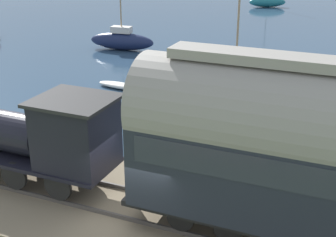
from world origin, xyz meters
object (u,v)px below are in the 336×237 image
(rowboat_near_shore, at_px, (335,121))
(rowboat_mid_harbor, at_px, (263,157))
(sailboat_white, at_px, (234,92))
(rowboat_far_out, at_px, (120,86))
(sailboat_teal, at_px, (267,2))
(sailboat_navy, at_px, (122,40))
(steam_locomotive, at_px, (37,134))

(rowboat_near_shore, height_order, rowboat_mid_harbor, rowboat_mid_harbor)
(sailboat_white, xyz_separation_m, rowboat_far_out, (0.23, 6.47, -0.57))
(rowboat_mid_harbor, xyz_separation_m, rowboat_far_out, (5.73, 9.13, -0.05))
(sailboat_teal, relative_size, sailboat_navy, 0.63)
(rowboat_near_shore, bearing_deg, steam_locomotive, 176.39)
(sailboat_teal, height_order, sailboat_white, sailboat_white)
(steam_locomotive, distance_m, sailboat_teal, 43.40)
(sailboat_teal, height_order, rowboat_mid_harbor, sailboat_teal)
(sailboat_teal, bearing_deg, sailboat_white, 166.06)
(sailboat_teal, height_order, rowboat_far_out, sailboat_teal)
(sailboat_white, xyz_separation_m, rowboat_mid_harbor, (-5.51, -2.65, -0.52))
(sailboat_teal, bearing_deg, rowboat_far_out, 154.74)
(sailboat_white, height_order, rowboat_far_out, sailboat_white)
(rowboat_mid_harbor, bearing_deg, sailboat_navy, 16.96)
(rowboat_near_shore, relative_size, rowboat_mid_harbor, 1.12)
(steam_locomotive, relative_size, sailboat_navy, 0.71)
(steam_locomotive, xyz_separation_m, rowboat_mid_harbor, (5.22, -6.01, -2.04))
(rowboat_mid_harbor, bearing_deg, rowboat_near_shore, -51.38)
(sailboat_navy, bearing_deg, steam_locomotive, -165.45)
(steam_locomotive, height_order, sailboat_white, sailboat_white)
(steam_locomotive, xyz_separation_m, rowboat_far_out, (10.96, 3.12, -2.09))
(sailboat_teal, height_order, sailboat_navy, sailboat_navy)
(rowboat_mid_harbor, height_order, rowboat_far_out, rowboat_mid_harbor)
(sailboat_teal, xyz_separation_m, rowboat_near_shore, (-33.27, -10.06, -0.38))
(sailboat_navy, distance_m, rowboat_near_shore, 17.80)
(sailboat_white, relative_size, rowboat_mid_harbor, 4.08)
(rowboat_near_shore, bearing_deg, sailboat_white, 117.49)
(sailboat_navy, xyz_separation_m, rowboat_near_shore, (-8.84, -15.45, -0.53))
(steam_locomotive, relative_size, rowboat_far_out, 2.29)
(steam_locomotive, distance_m, rowboat_mid_harbor, 8.22)
(sailboat_teal, relative_size, rowboat_mid_harbor, 2.57)
(steam_locomotive, xyz_separation_m, rowboat_near_shore, (10.05, -8.18, -2.06))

